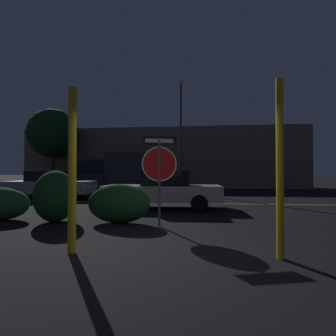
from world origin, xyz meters
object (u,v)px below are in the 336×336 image
(hedge_bush_0, at_px, (0,204))
(hedge_bush_1, at_px, (55,196))
(passing_car_2, at_px, (163,190))
(passing_car_1, at_px, (50,185))
(delivery_truck, at_px, (118,171))
(yellow_pole_left, at_px, (72,170))
(street_lamp, at_px, (181,126))
(stop_sign, at_px, (159,164))
(hedge_bush_2, at_px, (119,204))
(tree_0, at_px, (53,134))
(yellow_pole_right, at_px, (280,168))

(hedge_bush_0, xyz_separation_m, hedge_bush_1, (1.77, -0.13, 0.24))
(passing_car_2, bearing_deg, hedge_bush_0, 121.93)
(passing_car_1, distance_m, delivery_truck, 5.69)
(yellow_pole_left, relative_size, street_lamp, 0.36)
(stop_sign, relative_size, hedge_bush_2, 1.34)
(street_lamp, xyz_separation_m, tree_0, (-11.18, 3.16, 0.08))
(hedge_bush_0, xyz_separation_m, passing_car_2, (4.41, 2.98, 0.24))
(hedge_bush_1, bearing_deg, tree_0, 120.30)
(hedge_bush_1, bearing_deg, passing_car_1, 121.61)
(hedge_bush_0, distance_m, tree_0, 16.20)
(stop_sign, height_order, street_lamp, street_lamp)
(street_lamp, bearing_deg, tree_0, 164.23)
(yellow_pole_left, distance_m, delivery_truck, 14.32)
(yellow_pole_left, bearing_deg, yellow_pole_right, 1.15)
(stop_sign, xyz_separation_m, hedge_bush_2, (-1.16, 0.33, -1.07))
(yellow_pole_right, xyz_separation_m, street_lamp, (-2.44, 13.69, 3.18))
(stop_sign, bearing_deg, tree_0, 113.61)
(hedge_bush_0, height_order, delivery_truck, delivery_truck)
(hedge_bush_1, height_order, hedge_bush_2, hedge_bush_1)
(delivery_truck, bearing_deg, hedge_bush_2, -164.33)
(hedge_bush_1, height_order, delivery_truck, delivery_truck)
(yellow_pole_left, bearing_deg, passing_car_2, 81.48)
(tree_0, bearing_deg, hedge_bush_1, -59.70)
(hedge_bush_2, bearing_deg, passing_car_1, 132.61)
(yellow_pole_left, xyz_separation_m, hedge_bush_0, (-3.56, 2.74, -0.96))
(delivery_truck, bearing_deg, hedge_bush_1, -173.12)
(stop_sign, relative_size, yellow_pole_left, 0.81)
(hedge_bush_2, height_order, tree_0, tree_0)
(tree_0, bearing_deg, hedge_bush_0, -65.07)
(yellow_pole_left, height_order, yellow_pole_right, yellow_pole_right)
(hedge_bush_0, bearing_deg, hedge_bush_2, -1.66)
(passing_car_2, xyz_separation_m, delivery_truck, (-4.30, 8.18, 0.79))
(stop_sign, relative_size, delivery_truck, 0.38)
(yellow_pole_right, relative_size, delivery_truck, 0.48)
(passing_car_2, bearing_deg, stop_sign, -176.54)
(hedge_bush_2, relative_size, tree_0, 0.25)
(street_lamp, bearing_deg, hedge_bush_0, -112.61)
(yellow_pole_left, height_order, street_lamp, street_lamp)
(passing_car_1, xyz_separation_m, tree_0, (-4.64, 8.26, 4.00))
(passing_car_2, height_order, tree_0, tree_0)
(yellow_pole_right, xyz_separation_m, hedge_bush_1, (-5.26, 2.54, -0.73))
(hedge_bush_2, height_order, passing_car_1, passing_car_1)
(yellow_pole_left, xyz_separation_m, delivery_truck, (-3.44, 13.90, 0.08))
(passing_car_1, relative_size, street_lamp, 0.58)
(yellow_pole_right, bearing_deg, hedge_bush_2, 143.32)
(street_lamp, distance_m, tree_0, 11.62)
(yellow_pole_left, height_order, tree_0, tree_0)
(yellow_pole_right, distance_m, tree_0, 21.90)
(hedge_bush_2, xyz_separation_m, passing_car_1, (-5.54, 6.02, 0.19))
(yellow_pole_right, xyz_separation_m, tree_0, (-13.62, 16.84, 3.27))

